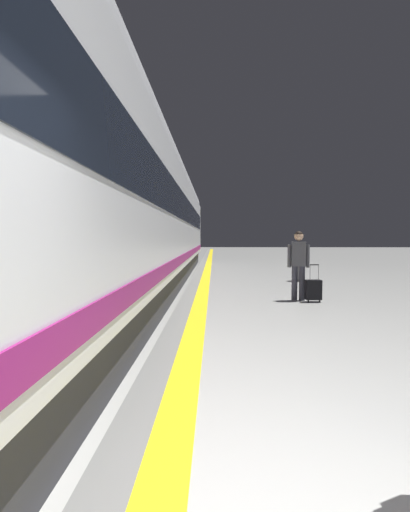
{
  "coord_description": "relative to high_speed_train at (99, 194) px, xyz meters",
  "views": [
    {
      "loc": [
        -0.5,
        -1.12,
        1.61
      ],
      "look_at": [
        -0.7,
        6.98,
        1.2
      ],
      "focal_mm": 26.34,
      "sensor_mm": 36.0,
      "label": 1
    }
  ],
  "objects": [
    {
      "name": "suitcase_near",
      "position": [
        4.82,
        1.63,
        -2.2
      ],
      "size": [
        0.39,
        0.26,
        0.94
      ],
      "color": "black",
      "rests_on": "ground"
    },
    {
      "name": "tactile_edge_band",
      "position": [
        1.74,
        3.43,
        -2.5
      ],
      "size": [
        0.53,
        80.0,
        0.01
      ],
      "primitive_type": "cube",
      "color": "slate",
      "rests_on": "ground"
    },
    {
      "name": "high_speed_train",
      "position": [
        0.0,
        0.0,
        0.0
      ],
      "size": [
        2.94,
        35.73,
        4.97
      ],
      "color": "#38383D",
      "rests_on": "ground"
    },
    {
      "name": "safety_line_strip",
      "position": [
        2.02,
        3.43,
        -2.5
      ],
      "size": [
        0.36,
        80.0,
        0.01
      ],
      "primitive_type": "cube",
      "color": "yellow",
      "rests_on": "ground"
    },
    {
      "name": "waste_bin",
      "position": [
        5.48,
        6.15,
        -2.05
      ],
      "size": [
        0.46,
        0.46,
        0.91
      ],
      "color": "#4C4C51",
      "rests_on": "ground"
    },
    {
      "name": "passenger_near",
      "position": [
        4.5,
        1.87,
        -1.48
      ],
      "size": [
        0.55,
        0.25,
        1.76
      ],
      "color": "#383842",
      "rests_on": "ground"
    }
  ]
}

